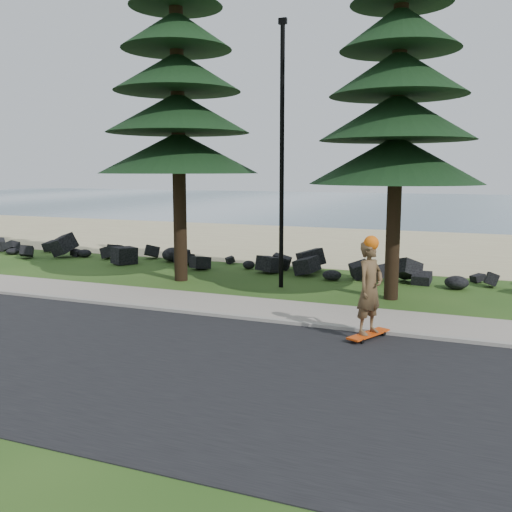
# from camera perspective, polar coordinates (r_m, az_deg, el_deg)

# --- Properties ---
(ground) EXTENTS (160.00, 160.00, 0.00)m
(ground) POSITION_cam_1_polar(r_m,az_deg,el_deg) (15.23, -1.55, -5.39)
(ground) COLOR #244616
(ground) RESTS_ON ground
(road) EXTENTS (160.00, 7.00, 0.02)m
(road) POSITION_cam_1_polar(r_m,az_deg,el_deg) (11.41, -10.78, -10.31)
(road) COLOR black
(road) RESTS_ON ground
(kerb) EXTENTS (160.00, 0.20, 0.10)m
(kerb) POSITION_cam_1_polar(r_m,az_deg,el_deg) (14.42, -2.99, -5.99)
(kerb) COLOR gray
(kerb) RESTS_ON ground
(sidewalk) EXTENTS (160.00, 2.00, 0.08)m
(sidewalk) POSITION_cam_1_polar(r_m,az_deg,el_deg) (15.40, -1.25, -5.08)
(sidewalk) COLOR gray
(sidewalk) RESTS_ON ground
(beach_sand) EXTENTS (160.00, 15.00, 0.01)m
(beach_sand) POSITION_cam_1_polar(r_m,az_deg,el_deg) (28.89, 10.05, 1.16)
(beach_sand) COLOR tan
(beach_sand) RESTS_ON ground
(ocean) EXTENTS (160.00, 58.00, 0.01)m
(ocean) POSITION_cam_1_polar(r_m,az_deg,el_deg) (64.91, 16.86, 4.98)
(ocean) COLOR #345564
(ocean) RESTS_ON ground
(seawall_boulders) EXTENTS (60.00, 2.40, 1.10)m
(seawall_boulders) POSITION_cam_1_polar(r_m,az_deg,el_deg) (20.37, 4.78, -1.84)
(seawall_boulders) COLOR black
(seawall_boulders) RESTS_ON ground
(pine_left) EXTENTS (5.20, 5.20, 13.78)m
(pine_left) POSITION_cam_1_polar(r_m,az_deg,el_deg) (19.68, -8.03, 23.27)
(pine_left) COLOR black
(pine_left) RESTS_ON ground
(pine_right) EXTENTS (4.80, 4.80, 12.72)m
(pine_right) POSITION_cam_1_polar(r_m,az_deg,el_deg) (17.08, 14.33, 23.08)
(pine_right) COLOR black
(pine_right) RESTS_ON ground
(lamp_post) EXTENTS (0.25, 0.14, 8.14)m
(lamp_post) POSITION_cam_1_polar(r_m,az_deg,el_deg) (17.76, 2.60, 10.06)
(lamp_post) COLOR black
(lamp_post) RESTS_ON ground
(skateboarder) EXTENTS (0.77, 1.24, 2.27)m
(skateboarder) POSITION_cam_1_polar(r_m,az_deg,el_deg) (12.60, 11.32, -3.19)
(skateboarder) COLOR #D1400C
(skateboarder) RESTS_ON ground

